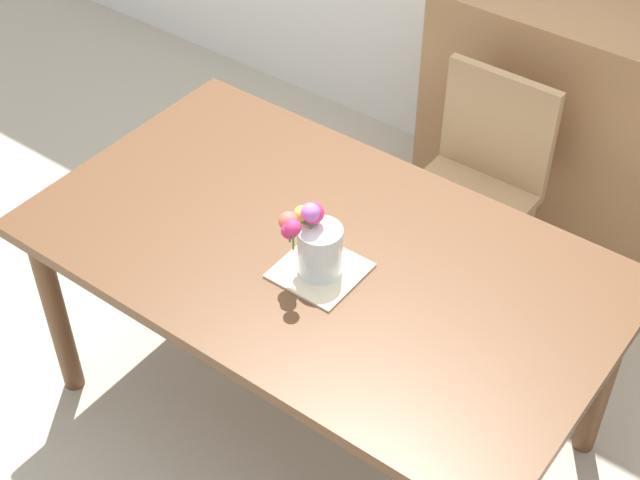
{
  "coord_description": "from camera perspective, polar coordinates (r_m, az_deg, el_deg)",
  "views": [
    {
      "loc": [
        1.18,
        -1.59,
        2.6
      ],
      "look_at": [
        0.05,
        -0.08,
        0.88
      ],
      "focal_mm": 52.85,
      "sensor_mm": 36.0,
      "label": 1
    }
  ],
  "objects": [
    {
      "name": "flower_vase",
      "position": [
        2.56,
        -0.28,
        -0.13
      ],
      "size": [
        0.15,
        0.18,
        0.24
      ],
      "color": "silver",
      "rests_on": "placemat"
    },
    {
      "name": "ground_plane",
      "position": [
        3.27,
        0.07,
        -10.41
      ],
      "size": [
        12.0,
        12.0,
        0.0
      ],
      "primitive_type": "plane",
      "color": "#B7AD99"
    },
    {
      "name": "chair_far",
      "position": [
        3.39,
        9.5,
        3.66
      ],
      "size": [
        0.42,
        0.42,
        0.9
      ],
      "rotation": [
        0.0,
        0.0,
        3.14
      ],
      "color": "tan",
      "rests_on": "ground_plane"
    },
    {
      "name": "dresser",
      "position": [
        3.7,
        16.97,
        5.57
      ],
      "size": [
        1.4,
        0.47,
        1.0
      ],
      "color": "#9E7047",
      "rests_on": "ground_plane"
    },
    {
      "name": "dining_table",
      "position": [
        2.76,
        0.08,
        -1.89
      ],
      "size": [
        1.71,
        0.99,
        0.76
      ],
      "color": "brown",
      "rests_on": "ground_plane"
    },
    {
      "name": "placemat",
      "position": [
        2.64,
        0.0,
        -1.87
      ],
      "size": [
        0.23,
        0.23,
        0.01
      ],
      "primitive_type": "cube",
      "color": "beige",
      "rests_on": "dining_table"
    }
  ]
}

